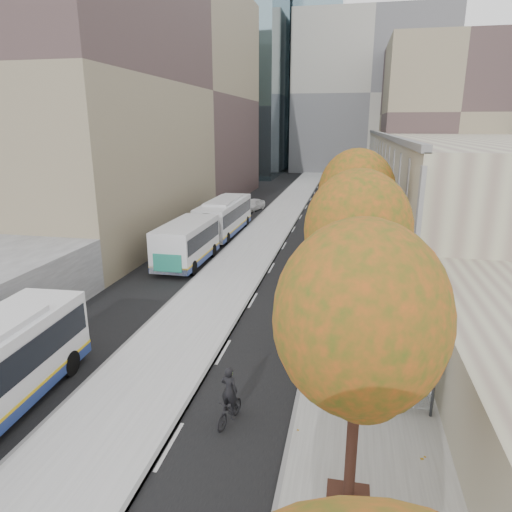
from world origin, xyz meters
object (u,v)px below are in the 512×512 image
(bus_shelter, at_px, (413,330))
(bus_far, at_px, (211,226))
(distant_car, at_px, (253,205))
(cyclist, at_px, (229,403))

(bus_shelter, height_order, bus_far, bus_far)
(bus_shelter, relative_size, distant_car, 1.14)
(distant_car, bearing_deg, cyclist, -64.73)
(bus_far, relative_size, cyclist, 8.80)
(bus_far, xyz_separation_m, distant_car, (0.09, 15.70, -0.93))
(bus_far, xyz_separation_m, cyclist, (7.21, -21.53, -0.85))
(bus_shelter, xyz_separation_m, distant_car, (-12.98, 33.71, -1.53))
(bus_far, bearing_deg, cyclist, -70.95)
(bus_shelter, distance_m, bus_far, 22.26)
(bus_shelter, height_order, cyclist, bus_shelter)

